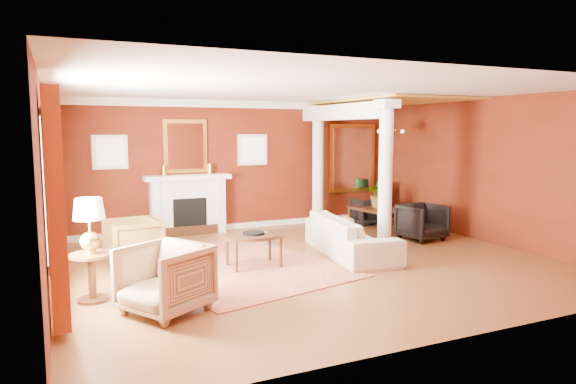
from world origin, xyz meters
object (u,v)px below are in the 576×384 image
coffee_table (254,237)px  sofa (351,229)px  side_table (90,234)px  armchair_leopard (133,240)px  armchair_stripe (165,276)px  dining_table (380,213)px

coffee_table → sofa: bearing=1.8°
sofa → side_table: side_table is taller
sofa → armchair_leopard: 3.79m
sofa → armchair_stripe: 3.98m
coffee_table → side_table: (-2.54, -0.72, 0.40)m
armchair_stripe → dining_table: armchair_stripe is taller
sofa → dining_table: bearing=-38.0°
armchair_stripe → side_table: size_ratio=0.68×
side_table → dining_table: side_table is taller
side_table → sofa: bearing=10.0°
armchair_stripe → armchair_leopard: bearing=149.9°
armchair_leopard → armchair_stripe: bearing=-5.9°
armchair_stripe → coffee_table: size_ratio=0.86×
armchair_leopard → coffee_table: bearing=55.2°
sofa → coffee_table: sofa is taller
coffee_table → side_table: size_ratio=0.80×
side_table → dining_table: size_ratio=0.97×
coffee_table → dining_table: bearing=25.9°
sofa → armchair_stripe: sofa is taller
dining_table → coffee_table: bearing=107.8°
dining_table → sofa: bearing=125.7°
sofa → armchair_leopard: (-3.69, 0.88, -0.04)m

